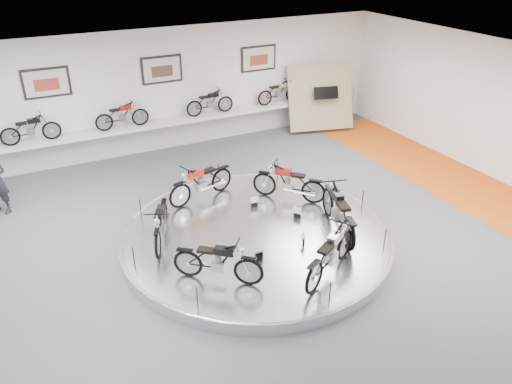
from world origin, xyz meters
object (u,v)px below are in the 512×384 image
bike_c (161,223)px  bike_f (339,211)px  display_platform (256,237)px  shelf (169,122)px  bike_d (218,261)px  bike_e (331,253)px  bike_a (289,182)px  bike_b (201,182)px

bike_c → bike_f: size_ratio=0.85×
display_platform → shelf: shelf is taller
bike_d → bike_e: bike_e is taller
bike_a → bike_d: bike_a is taller
bike_c → bike_e: size_ratio=0.91×
display_platform → bike_a: 1.94m
display_platform → bike_d: (-1.54, -1.31, 0.62)m
bike_b → bike_d: bearing=57.7°
shelf → bike_c: bike_c is taller
bike_d → bike_b: bearing=113.8°
bike_f → bike_a: bearing=23.2°
bike_a → bike_e: (-0.91, -3.23, 0.02)m
bike_a → bike_b: (-2.04, 1.06, 0.01)m
display_platform → bike_c: bearing=163.3°
bike_a → bike_b: bearing=19.3°
bike_d → bike_f: bearing=48.0°
shelf → bike_e: bearing=-86.1°
shelf → bike_e: bike_e is taller
shelf → bike_f: size_ratio=5.77×
display_platform → bike_d: bearing=-139.7°
shelf → bike_f: bearing=-76.7°
display_platform → shelf: (0.00, 6.40, 0.85)m
bike_a → shelf: bearing=-27.5°
display_platform → bike_f: bearing=-26.6°
bike_a → bike_f: (0.22, -1.92, 0.06)m
display_platform → bike_f: bike_f is taller
shelf → bike_a: 5.55m
bike_c → bike_d: bearing=40.4°
display_platform → shelf: bearing=90.0°
bike_a → bike_e: bike_e is taller
bike_c → display_platform: bearing=97.5°
bike_e → bike_c: bearing=104.5°
bike_f → bike_c: bearing=85.4°
bike_e → bike_f: (1.12, 1.31, 0.04)m
display_platform → shelf: size_ratio=0.58×
bike_b → bike_c: bearing=27.5°
shelf → bike_d: (-1.54, -7.71, -0.23)m
bike_f → bike_b: bearing=53.9°
bike_d → bike_c: bearing=146.3°
bike_d → bike_f: 3.29m
bike_a → bike_c: (-3.60, -0.42, -0.02)m
bike_c → bike_e: bearing=68.1°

